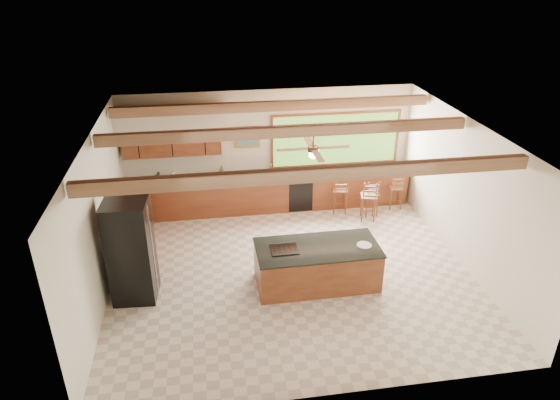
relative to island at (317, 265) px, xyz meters
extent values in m
plane|color=beige|center=(-0.43, 0.45, -0.42)|extent=(7.20, 7.20, 0.00)
cube|color=beige|center=(-0.43, 3.70, 1.08)|extent=(7.20, 0.04, 3.00)
cube|color=beige|center=(-0.43, -2.80, 1.08)|extent=(7.20, 0.04, 3.00)
cube|color=beige|center=(-4.03, 0.45, 1.08)|extent=(0.04, 6.50, 3.00)
cube|color=beige|center=(3.17, 0.45, 1.08)|extent=(0.04, 6.50, 3.00)
cube|color=#B07758|center=(-0.43, 0.45, 2.58)|extent=(7.20, 6.50, 0.04)
cube|color=#976E4B|center=(-0.43, -1.15, 2.44)|extent=(7.10, 0.15, 0.22)
cube|color=#976E4B|center=(-0.43, 0.95, 2.44)|extent=(7.10, 0.15, 0.22)
cube|color=#976E4B|center=(-0.43, 2.75, 2.44)|extent=(7.10, 0.15, 0.22)
cube|color=brown|center=(-2.78, 3.51, 1.48)|extent=(2.30, 0.35, 0.70)
cube|color=beige|center=(-2.78, 3.44, 2.08)|extent=(2.60, 0.50, 0.48)
cylinder|color=#FFEABF|center=(-3.48, 3.44, 1.85)|extent=(0.10, 0.10, 0.01)
cylinder|color=#FFEABF|center=(-2.08, 3.44, 1.85)|extent=(0.10, 0.10, 0.01)
cube|color=#87BC43|center=(1.27, 3.67, 1.25)|extent=(3.20, 0.04, 1.30)
cube|color=gold|center=(-0.98, 3.67, 1.43)|extent=(0.64, 0.03, 0.54)
cube|color=#3A6A53|center=(-0.98, 3.65, 1.43)|extent=(0.54, 0.01, 0.44)
cube|color=brown|center=(-0.43, 3.36, 0.02)|extent=(7.00, 0.65, 0.88)
cube|color=black|center=(-0.43, 3.36, 0.48)|extent=(7.04, 0.69, 0.04)
cube|color=brown|center=(-3.69, 1.80, 0.02)|extent=(0.65, 2.35, 0.88)
cube|color=black|center=(-3.69, 1.80, 0.48)|extent=(0.69, 2.39, 0.04)
cube|color=black|center=(0.27, 3.03, 0.00)|extent=(0.60, 0.02, 0.78)
cube|color=silver|center=(-0.43, 3.36, 0.49)|extent=(0.50, 0.38, 0.03)
cylinder|color=silver|center=(-0.43, 3.56, 0.65)|extent=(0.03, 0.03, 0.30)
cylinder|color=silver|center=(-0.43, 3.46, 0.78)|extent=(0.03, 0.20, 0.03)
cylinder|color=silver|center=(-2.83, 3.34, 0.63)|extent=(0.10, 0.10, 0.25)
cylinder|color=#173917|center=(-3.17, 3.48, 0.61)|extent=(0.06, 0.06, 0.21)
cylinder|color=#173917|center=(-3.21, 3.40, 0.60)|extent=(0.05, 0.05, 0.19)
cube|color=black|center=(2.56, 3.29, 0.54)|extent=(0.22, 0.20, 0.08)
cube|color=brown|center=(0.00, 0.00, -0.02)|extent=(2.36, 1.10, 0.80)
cube|color=black|center=(0.00, 0.00, 0.40)|extent=(2.40, 1.14, 0.04)
cube|color=black|center=(-0.65, -0.01, 0.42)|extent=(0.53, 0.42, 0.02)
cylinder|color=silver|center=(0.91, -0.08, 0.42)|extent=(0.29, 0.29, 0.01)
cube|color=black|center=(-3.48, 0.13, 0.58)|extent=(0.82, 0.80, 2.00)
cube|color=silver|center=(-3.09, 0.13, 0.58)|extent=(0.02, 0.06, 1.84)
cube|color=brown|center=(1.24, 2.90, 0.20)|extent=(0.42, 0.42, 0.04)
cylinder|color=brown|center=(1.10, 2.76, -0.12)|extent=(0.03, 0.03, 0.60)
cylinder|color=brown|center=(1.39, 2.76, -0.12)|extent=(0.03, 0.03, 0.60)
cylinder|color=brown|center=(1.10, 3.05, -0.12)|extent=(0.03, 0.03, 0.60)
cylinder|color=brown|center=(1.39, 3.05, -0.12)|extent=(0.03, 0.03, 0.60)
cube|color=brown|center=(1.96, 2.64, 0.16)|extent=(0.35, 0.35, 0.04)
cylinder|color=brown|center=(1.83, 2.51, -0.14)|extent=(0.03, 0.03, 0.56)
cylinder|color=brown|center=(2.10, 2.51, -0.14)|extent=(0.03, 0.03, 0.56)
cylinder|color=brown|center=(1.83, 2.78, -0.14)|extent=(0.03, 0.03, 0.56)
cylinder|color=brown|center=(2.10, 2.78, -0.14)|extent=(0.03, 0.03, 0.56)
cube|color=brown|center=(1.83, 2.41, 0.21)|extent=(0.45, 0.45, 0.04)
cylinder|color=brown|center=(1.68, 2.26, -0.11)|extent=(0.04, 0.04, 0.61)
cylinder|color=brown|center=(1.97, 2.26, -0.11)|extent=(0.04, 0.04, 0.61)
cylinder|color=brown|center=(1.68, 2.56, -0.11)|extent=(0.04, 0.04, 0.61)
cylinder|color=brown|center=(1.97, 2.56, -0.11)|extent=(0.04, 0.04, 0.61)
cube|color=brown|center=(2.70, 2.90, 0.15)|extent=(0.38, 0.38, 0.04)
cylinder|color=brown|center=(2.57, 2.77, -0.14)|extent=(0.03, 0.03, 0.55)
cylinder|color=brown|center=(2.84, 2.77, -0.14)|extent=(0.03, 0.03, 0.55)
cylinder|color=brown|center=(2.57, 3.04, -0.14)|extent=(0.03, 0.03, 0.55)
cylinder|color=brown|center=(2.84, 3.04, -0.14)|extent=(0.03, 0.03, 0.55)
camera|label=1|loc=(-1.98, -7.98, 5.45)|focal=32.00mm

